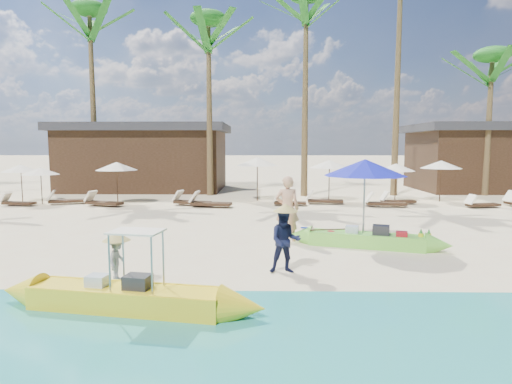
{
  "coord_description": "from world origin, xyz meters",
  "views": [
    {
      "loc": [
        -0.2,
        -10.75,
        2.89
      ],
      "look_at": [
        -0.43,
        2.0,
        1.51
      ],
      "focal_mm": 30.0,
      "sensor_mm": 36.0,
      "label": 1
    }
  ],
  "objects_px": {
    "green_canoe": "(366,239)",
    "tourist": "(287,208)",
    "blue_umbrella": "(365,168)",
    "yellow_canoe": "(127,297)"
  },
  "relations": [
    {
      "from": "tourist",
      "to": "blue_umbrella",
      "type": "relative_size",
      "value": 0.79
    },
    {
      "from": "yellow_canoe",
      "to": "blue_umbrella",
      "type": "xyz_separation_m",
      "value": [
        5.3,
        4.97,
        2.04
      ]
    },
    {
      "from": "yellow_canoe",
      "to": "tourist",
      "type": "height_order",
      "value": "tourist"
    },
    {
      "from": "blue_umbrella",
      "to": "tourist",
      "type": "bearing_deg",
      "value": 162.88
    },
    {
      "from": "green_canoe",
      "to": "tourist",
      "type": "height_order",
      "value": "tourist"
    },
    {
      "from": "yellow_canoe",
      "to": "tourist",
      "type": "xyz_separation_m",
      "value": [
        3.14,
        5.64,
        0.76
      ]
    },
    {
      "from": "tourist",
      "to": "blue_umbrella",
      "type": "xyz_separation_m",
      "value": [
        2.16,
        -0.67,
        1.28
      ]
    },
    {
      "from": "green_canoe",
      "to": "blue_umbrella",
      "type": "relative_size",
      "value": 1.99
    },
    {
      "from": "blue_umbrella",
      "to": "yellow_canoe",
      "type": "bearing_deg",
      "value": -136.84
    },
    {
      "from": "tourist",
      "to": "blue_umbrella",
      "type": "height_order",
      "value": "blue_umbrella"
    }
  ]
}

